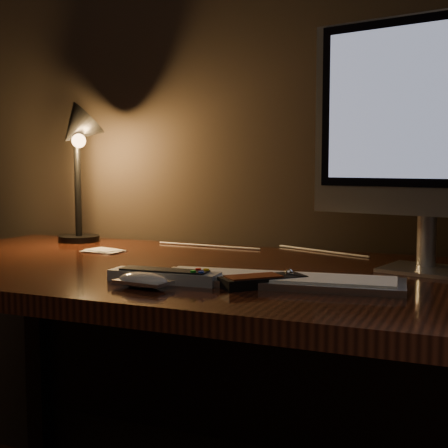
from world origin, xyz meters
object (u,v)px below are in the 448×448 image
at_px(monitor, 429,121).
at_px(mouse, 143,282).
at_px(desk, 224,319).
at_px(tv_remote, 164,276).
at_px(desk_lamp, 77,149).
at_px(keyboard, 278,280).
at_px(media_remote, 263,281).

bearing_deg(monitor, mouse, -126.80).
xyz_separation_m(desk, tv_remote, (-0.02, -0.25, 0.14)).
bearing_deg(mouse, monitor, 46.35).
xyz_separation_m(tv_remote, desk_lamp, (-0.51, 0.43, 0.26)).
bearing_deg(desk, mouse, -94.46).
height_order(monitor, desk_lamp, monitor).
bearing_deg(desk, keyboard, -44.66).
bearing_deg(media_remote, desk_lamp, 105.14).
xyz_separation_m(media_remote, tv_remote, (-0.19, -0.03, 0.00)).
xyz_separation_m(keyboard, tv_remote, (-0.21, -0.06, 0.00)).
xyz_separation_m(keyboard, media_remote, (-0.02, -0.03, 0.00)).
relative_size(desk, mouse, 15.47).
height_order(monitor, tv_remote, monitor).
relative_size(desk, keyboard, 3.42).
distance_m(media_remote, tv_remote, 0.19).
height_order(desk, media_remote, media_remote).
height_order(mouse, tv_remote, tv_remote).
xyz_separation_m(monitor, tv_remote, (-0.45, -0.32, -0.30)).
xyz_separation_m(desk, monitor, (0.43, 0.06, 0.44)).
bearing_deg(tv_remote, keyboard, 13.72).
distance_m(mouse, desk_lamp, 0.74).
bearing_deg(keyboard, desk, 128.24).
relative_size(desk, desk_lamp, 4.01).
bearing_deg(mouse, desk_lamp, 142.04).
xyz_separation_m(mouse, desk_lamp, (-0.50, 0.49, 0.26)).
relative_size(mouse, desk_lamp, 0.26).
relative_size(desk, monitor, 3.00).
bearing_deg(keyboard, monitor, 39.54).
relative_size(mouse, tv_remote, 0.47).
bearing_deg(tv_remote, desk_lamp, 136.55).
bearing_deg(monitor, tv_remote, -131.24).
height_order(media_remote, tv_remote, media_remote).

